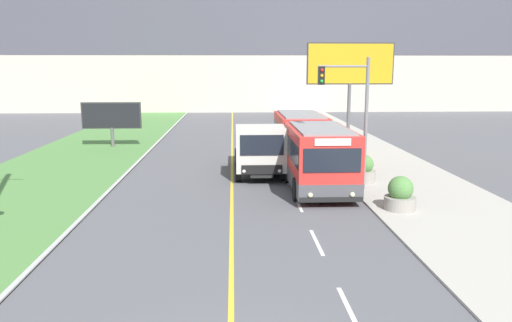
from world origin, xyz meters
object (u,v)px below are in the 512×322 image
at_px(billboard_large, 350,67).
at_px(billboard_small, 111,116).
at_px(city_bus, 309,147).
at_px(planter_round_second, 364,170).
at_px(traffic_light_mast, 352,107).
at_px(planter_round_near, 400,195).
at_px(dump_truck, 260,151).

relative_size(billboard_large, billboard_small, 1.76).
xyz_separation_m(city_bus, planter_round_second, (2.43, -1.80, -0.84)).
xyz_separation_m(city_bus, billboard_large, (4.31, 9.80, 4.08)).
distance_m(traffic_light_mast, billboard_large, 13.45).
xyz_separation_m(traffic_light_mast, planter_round_near, (1.20, -3.39, -3.16)).
distance_m(dump_truck, traffic_light_mast, 5.66).
xyz_separation_m(billboard_large, planter_round_second, (-1.88, -11.60, -4.92)).
relative_size(city_bus, planter_round_near, 9.33).
relative_size(city_bus, traffic_light_mast, 2.07).
xyz_separation_m(billboard_large, billboard_small, (-16.72, 0.40, -3.42)).
bearing_deg(planter_round_second, billboard_large, 80.81).
bearing_deg(traffic_light_mast, planter_round_second, 54.50).
distance_m(city_bus, traffic_light_mast, 4.21).
distance_m(city_bus, dump_truck, 2.54).
relative_size(traffic_light_mast, planter_round_second, 4.51).
xyz_separation_m(planter_round_near, planter_round_second, (-0.18, 4.81, 0.01)).
xyz_separation_m(billboard_large, planter_round_near, (-1.69, -16.41, -4.93)).
distance_m(city_bus, planter_round_near, 7.15).
distance_m(city_bus, billboard_large, 11.46).
xyz_separation_m(billboard_small, planter_round_second, (14.85, -12.00, -1.50)).
relative_size(city_bus, billboard_large, 1.71).
relative_size(traffic_light_mast, billboard_small, 1.45).
bearing_deg(billboard_small, dump_truck, -45.91).
bearing_deg(billboard_small, traffic_light_mast, -44.13).
xyz_separation_m(traffic_light_mast, billboard_small, (-13.84, 13.42, -1.65)).
bearing_deg(city_bus, dump_truck, -179.88).
bearing_deg(dump_truck, billboard_small, 134.09).
relative_size(dump_truck, billboard_small, 1.60).
bearing_deg(city_bus, traffic_light_mast, -66.23).
height_order(city_bus, planter_round_near, city_bus).
bearing_deg(billboard_large, dump_truck, -124.89).
bearing_deg(planter_round_near, planter_round_second, 92.19).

